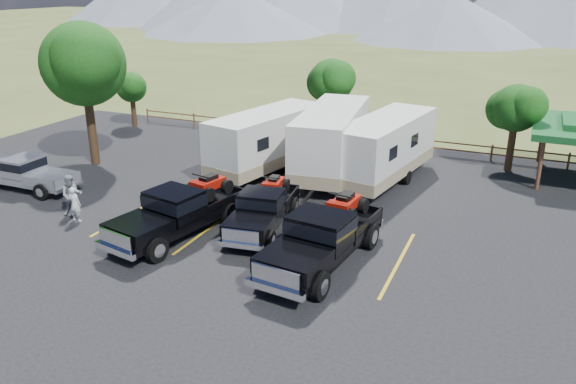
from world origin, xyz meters
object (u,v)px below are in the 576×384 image
at_px(trailer_right, 385,149).
at_px(person_a, 75,204).
at_px(tree_big_nw, 83,64).
at_px(rig_right, 324,236).
at_px(trailer_center, 331,141).
at_px(rig_center, 263,208).
at_px(trailer_left, 267,141).
at_px(pickup_silver, 27,173).
at_px(person_b, 72,195).
at_px(rig_left, 180,210).

relative_size(trailer_right, person_a, 6.17).
xyz_separation_m(tree_big_nw, person_a, (4.91, -6.74, -4.78)).
bearing_deg(rig_right, tree_big_nw, 165.65).
relative_size(trailer_center, person_a, 6.56).
xyz_separation_m(rig_center, trailer_right, (3.14, 7.63, 0.84)).
distance_m(trailer_left, pickup_silver, 12.13).
bearing_deg(person_b, rig_left, -36.30).
bearing_deg(pickup_silver, rig_center, 91.68).
bearing_deg(trailer_center, pickup_silver, -155.35).
relative_size(rig_center, person_a, 3.72).
bearing_deg(tree_big_nw, trailer_center, 15.00).
bearing_deg(rig_center, trailer_left, 105.99).
bearing_deg(pickup_silver, tree_big_nw, 178.02).
bearing_deg(rig_left, trailer_left, 102.60).
relative_size(tree_big_nw, rig_left, 1.15).
bearing_deg(person_b, trailer_center, 10.19).
relative_size(tree_big_nw, person_a, 5.02).
distance_m(rig_left, trailer_center, 10.03).
bearing_deg(trailer_left, trailer_center, 28.04).
relative_size(trailer_left, trailer_right, 0.98).
bearing_deg(rig_left, rig_center, 45.41).
bearing_deg(rig_center, person_b, -174.31).
bearing_deg(rig_right, person_b, -172.93).
distance_m(tree_big_nw, rig_center, 14.07).
bearing_deg(rig_left, rig_right, 11.09).
bearing_deg(person_b, trailer_right, 2.14).
height_order(tree_big_nw, rig_right, tree_big_nw).
bearing_deg(trailer_center, person_a, -135.35).
relative_size(tree_big_nw, pickup_silver, 1.43).
xyz_separation_m(tree_big_nw, pickup_silver, (-0.11, -4.64, -4.70)).
bearing_deg(tree_big_nw, person_a, -53.94).
bearing_deg(trailer_left, tree_big_nw, -152.65).
relative_size(rig_right, pickup_silver, 1.27).
xyz_separation_m(trailer_left, trailer_center, (3.28, 0.91, 0.14)).
bearing_deg(person_a, rig_center, -166.52).
bearing_deg(person_b, rig_right, -37.37).
distance_m(tree_big_nw, rig_right, 17.68).
relative_size(tree_big_nw, trailer_right, 0.81).
bearing_deg(person_b, person_a, -77.47).
distance_m(trailer_center, person_a, 13.00).
xyz_separation_m(trailer_right, person_a, (-10.85, -10.23, -0.96)).
xyz_separation_m(rig_center, person_b, (-8.36, -2.06, 0.01)).
distance_m(rig_left, rig_center, 3.41).
bearing_deg(person_b, trailer_left, 20.51).
bearing_deg(rig_left, person_a, -160.41).
xyz_separation_m(tree_big_nw, rig_right, (15.98, -6.08, -4.47)).
height_order(rig_left, trailer_left, trailer_left).
distance_m(trailer_right, person_b, 15.07).
bearing_deg(trailer_right, rig_right, -79.11).
bearing_deg(rig_left, tree_big_nw, 159.78).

